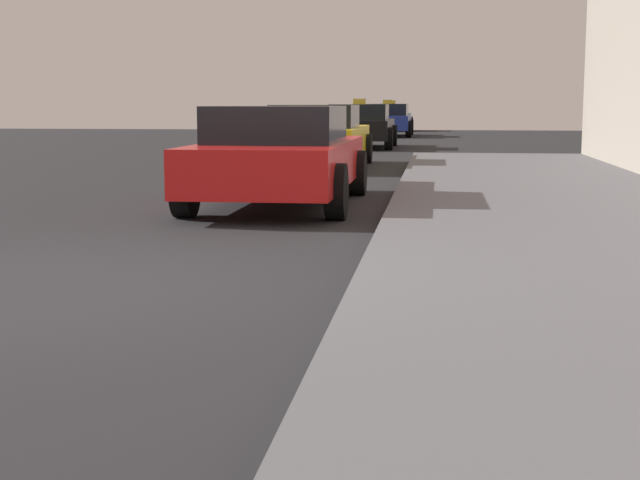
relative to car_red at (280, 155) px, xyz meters
The scene contains 6 objects.
ground_plane 5.60m from the car_red, 95.73° to the right, with size 80.00×80.00×0.00m, color #232326.
car_red is the anchor object (origin of this frame).
car_yellow 7.25m from the car_red, 93.60° to the left, with size 2.05×4.41×1.27m.
car_black 15.85m from the car_red, 91.01° to the left, with size 2.07×4.18×1.43m.
car_blue 25.72m from the car_red, 89.96° to the left, with size 1.97×4.48×1.43m.
car_green 33.47m from the car_red, 90.33° to the left, with size 1.95×4.01×1.43m.
Camera 1 is at (2.55, -6.34, 1.31)m, focal length 52.87 mm.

